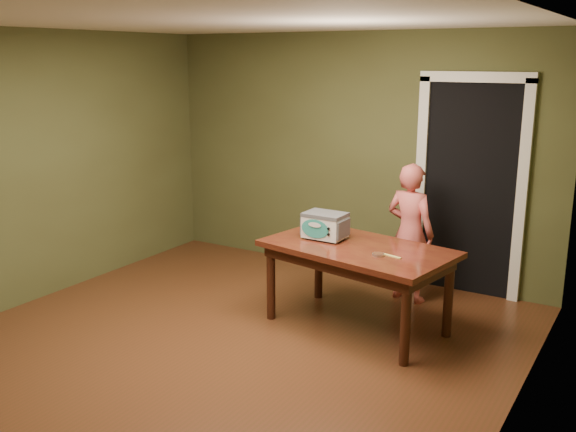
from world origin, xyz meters
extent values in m
plane|color=#512817|center=(0.00, 0.00, 0.00)|extent=(5.00, 5.00, 0.00)
cube|color=#4A4F2A|center=(0.00, 2.50, 1.30)|extent=(4.50, 0.02, 2.60)
cube|color=#4A4F2A|center=(-2.25, 0.00, 1.30)|extent=(0.02, 5.00, 2.60)
cube|color=#4A4F2A|center=(2.25, 0.00, 1.30)|extent=(0.02, 5.00, 2.60)
cube|color=white|center=(0.00, 0.00, 2.60)|extent=(4.50, 5.00, 0.02)
cube|color=black|center=(1.30, 2.80, 1.05)|extent=(0.90, 0.60, 2.10)
cube|color=black|center=(1.30, 2.48, 1.05)|extent=(0.90, 0.02, 2.10)
cube|color=white|center=(0.80, 2.47, 1.05)|extent=(0.10, 0.06, 2.20)
cube|color=white|center=(1.80, 2.47, 1.05)|extent=(0.10, 0.06, 2.20)
cube|color=white|center=(1.30, 2.47, 2.15)|extent=(1.10, 0.06, 0.10)
cube|color=#3E130E|center=(0.75, 1.08, 0.72)|extent=(1.73, 1.16, 0.05)
cube|color=black|center=(0.75, 1.08, 0.65)|extent=(1.59, 1.02, 0.10)
cylinder|color=black|center=(0.00, 0.85, 0.35)|extent=(0.08, 0.08, 0.70)
cylinder|color=black|center=(0.12, 1.55, 0.35)|extent=(0.08, 0.08, 0.70)
cylinder|color=black|center=(1.38, 0.62, 0.35)|extent=(0.08, 0.08, 0.70)
cylinder|color=black|center=(1.50, 1.31, 0.35)|extent=(0.08, 0.08, 0.70)
cylinder|color=#4C4F54|center=(0.25, 1.05, 0.76)|extent=(0.02, 0.02, 0.02)
cylinder|color=#4C4F54|center=(0.25, 1.24, 0.76)|extent=(0.02, 0.02, 0.02)
cylinder|color=#4C4F54|center=(0.55, 1.04, 0.76)|extent=(0.02, 0.02, 0.02)
cylinder|color=#4C4F54|center=(0.55, 1.23, 0.76)|extent=(0.02, 0.02, 0.02)
cube|color=silver|center=(0.40, 1.14, 0.87)|extent=(0.36, 0.26, 0.20)
cube|color=#4C4F54|center=(0.40, 1.14, 0.97)|extent=(0.37, 0.26, 0.03)
cube|color=#4C4F54|center=(0.21, 1.14, 0.87)|extent=(0.02, 0.23, 0.16)
cube|color=#4C4F54|center=(0.59, 1.14, 0.87)|extent=(0.02, 0.23, 0.16)
ellipsoid|color=teal|center=(0.37, 1.01, 0.87)|extent=(0.27, 0.01, 0.17)
cylinder|color=black|center=(0.50, 1.01, 0.89)|extent=(0.02, 0.01, 0.02)
cylinder|color=black|center=(0.50, 1.01, 0.84)|extent=(0.02, 0.01, 0.02)
cylinder|color=silver|center=(1.01, 0.91, 0.76)|extent=(0.10, 0.10, 0.02)
cylinder|color=#4D2F19|center=(1.01, 0.91, 0.77)|extent=(0.09, 0.09, 0.01)
cube|color=#E5D263|center=(1.11, 0.95, 0.75)|extent=(0.18, 0.07, 0.01)
imported|color=#D55C58|center=(0.90, 1.96, 0.68)|extent=(0.54, 0.40, 1.36)
camera|label=1|loc=(2.98, -3.76, 2.34)|focal=40.00mm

